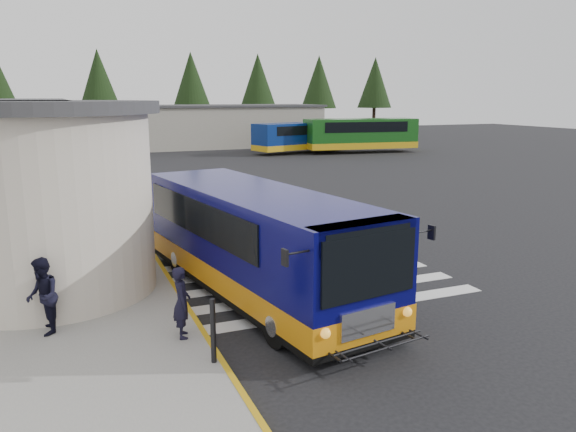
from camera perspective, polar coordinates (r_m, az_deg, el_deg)
name	(u,v)px	position (r m, az deg, el deg)	size (l,w,h in m)	color
ground	(308,270)	(16.80, 2.01, -5.46)	(140.00, 140.00, 0.00)	black
curb_strip	(149,248)	(19.41, -13.97, -3.15)	(0.12, 34.00, 0.16)	gold
crosswalk	(303,279)	(15.91, 1.55, -6.45)	(8.00, 5.35, 0.01)	silver
depot_building	(191,126)	(58.05, -9.83, 8.98)	(26.40, 8.40, 4.20)	gray
tree_line	(176,81)	(65.89, -11.30, 13.33)	(58.40, 4.40, 10.00)	black
transit_bus	(256,246)	(14.37, -3.24, -3.06)	(4.42, 9.99, 2.74)	#07064E
pedestrian_a	(182,302)	(11.88, -10.75, -8.60)	(0.55, 0.36, 1.51)	black
pedestrian_b	(42,296)	(12.88, -23.67, -7.48)	(0.80, 0.62, 1.64)	black
bollard	(213,331)	(10.75, -7.61, -11.49)	(0.10, 0.10, 1.26)	black
far_bus_a	(300,136)	(51.61, 1.21, 8.13)	(9.41, 4.84, 2.34)	navy
far_bus_b	(361,134)	(52.17, 7.39, 8.30)	(10.49, 3.96, 2.64)	#144B14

